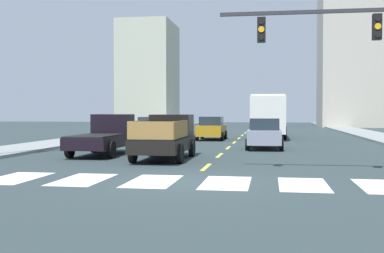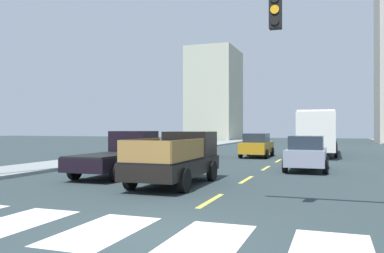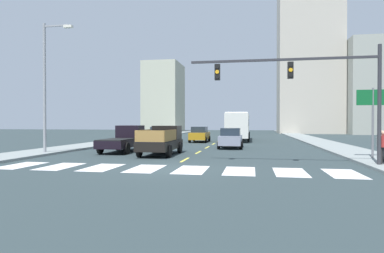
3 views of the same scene
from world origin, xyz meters
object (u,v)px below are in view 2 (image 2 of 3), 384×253
(pickup_dark, at_px, (121,155))
(sedan_far, at_px, (257,145))
(city_bus, at_px, (318,130))
(sedan_near_left, at_px, (307,153))
(pickup_stakebed, at_px, (179,159))
(sedan_near_right, at_px, (195,146))

(pickup_dark, xyz_separation_m, sedan_far, (3.71, 13.02, -0.06))
(pickup_dark, height_order, city_bus, city_bus)
(sedan_near_left, height_order, sedan_far, same)
(pickup_stakebed, bearing_deg, sedan_near_right, 105.17)
(pickup_stakebed, bearing_deg, city_bus, 75.46)
(sedan_near_left, relative_size, sedan_far, 1.00)
(pickup_stakebed, xyz_separation_m, sedan_far, (0.31, 14.68, -0.08))
(pickup_dark, relative_size, sedan_near_right, 1.18)
(pickup_stakebed, xyz_separation_m, pickup_dark, (-3.40, 1.65, -0.02))
(city_bus, distance_m, sedan_near_left, 12.06)
(pickup_stakebed, xyz_separation_m, sedan_near_left, (4.28, 6.42, -0.08))
(pickup_stakebed, relative_size, sedan_near_right, 1.18)
(pickup_dark, bearing_deg, pickup_stakebed, -25.42)
(sedan_far, distance_m, sedan_near_right, 4.50)
(pickup_dark, xyz_separation_m, sedan_near_right, (-0.23, 10.85, -0.06))
(sedan_far, bearing_deg, sedan_near_left, -61.98)
(pickup_stakebed, relative_size, pickup_dark, 1.00)
(pickup_dark, height_order, sedan_near_left, pickup_dark)
(pickup_stakebed, relative_size, sedan_near_left, 1.18)
(sedan_far, bearing_deg, city_bus, 44.57)
(sedan_near_left, relative_size, sedan_near_right, 1.00)
(city_bus, bearing_deg, pickup_stakebed, -104.46)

